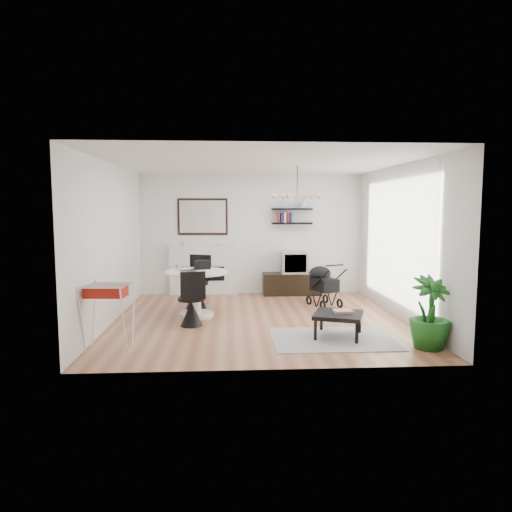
{
  "coord_description": "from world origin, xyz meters",
  "views": [
    {
      "loc": [
        -0.51,
        -7.81,
        1.94
      ],
      "look_at": [
        -0.03,
        0.4,
        1.08
      ],
      "focal_mm": 32.0,
      "sensor_mm": 36.0,
      "label": 1
    }
  ],
  "objects": [
    {
      "name": "newspaper",
      "position": [
        -0.94,
        0.18,
        0.83
      ],
      "size": [
        0.36,
        0.31,
        0.01
      ],
      "primitive_type": "cube",
      "rotation": [
        0.0,
        0.0,
        -0.08
      ],
      "color": "white",
      "rests_on": "dining_table"
    },
    {
      "name": "rug",
      "position": [
        1.02,
        -1.28,
        0.01
      ],
      "size": [
        1.8,
        1.3,
        0.01
      ],
      "primitive_type": "cube",
      "color": "#969696",
      "rests_on": "floor"
    },
    {
      "name": "sheer_curtain",
      "position": [
        2.4,
        0.2,
        1.35
      ],
      "size": [
        0.04,
        3.6,
        2.6
      ],
      "primitive_type": "cube",
      "color": "white",
      "rests_on": "wall_right"
    },
    {
      "name": "wall_back",
      "position": [
        0.0,
        2.5,
        1.35
      ],
      "size": [
        5.0,
        0.0,
        5.0
      ],
      "primitive_type": "plane",
      "rotation": [
        1.57,
        0.0,
        0.0
      ],
      "color": "white",
      "rests_on": "floor"
    },
    {
      "name": "crt_tv",
      "position": [
        0.94,
        2.26,
        0.74
      ],
      "size": [
        0.57,
        0.5,
        0.5
      ],
      "color": "#B5B5B7",
      "rests_on": "tv_console"
    },
    {
      "name": "stroller",
      "position": [
        1.35,
        1.08,
        0.38
      ],
      "size": [
        0.66,
        0.81,
        0.88
      ],
      "rotation": [
        0.0,
        0.0,
        0.37
      ],
      "color": "black",
      "rests_on": "floor"
    },
    {
      "name": "floor",
      "position": [
        0.0,
        0.0,
        0.0
      ],
      "size": [
        5.0,
        5.0,
        0.0
      ],
      "primitive_type": "plane",
      "color": "brown",
      "rests_on": "ground"
    },
    {
      "name": "wall_right",
      "position": [
        2.5,
        0.0,
        1.35
      ],
      "size": [
        0.0,
        5.0,
        5.0
      ],
      "primitive_type": "plane",
      "rotation": [
        1.57,
        0.0,
        -1.57
      ],
      "color": "white",
      "rests_on": "floor"
    },
    {
      "name": "coffee_table",
      "position": [
        1.13,
        -1.16,
        0.33
      ],
      "size": [
        0.89,
        0.89,
        0.36
      ],
      "rotation": [
        0.0,
        0.0,
        -0.35
      ],
      "color": "black",
      "rests_on": "rug"
    },
    {
      "name": "dining_table",
      "position": [
        -1.1,
        0.31,
        0.54
      ],
      "size": [
        1.13,
        1.13,
        0.82
      ],
      "color": "white",
      "rests_on": "floor"
    },
    {
      "name": "fireplace",
      "position": [
        -1.1,
        2.42,
        0.69
      ],
      "size": [
        1.5,
        0.17,
        2.16
      ],
      "color": "white",
      "rests_on": "floor"
    },
    {
      "name": "shelf_lower",
      "position": [
        0.9,
        2.37,
        1.6
      ],
      "size": [
        0.9,
        0.25,
        0.04
      ],
      "primitive_type": "cube",
      "color": "black",
      "rests_on": "wall_back"
    },
    {
      "name": "potted_plant",
      "position": [
        2.25,
        -1.79,
        0.51
      ],
      "size": [
        0.7,
        0.7,
        1.01
      ],
      "primitive_type": "imported",
      "rotation": [
        0.0,
        0.0,
        0.28
      ],
      "color": "#1C5E1A",
      "rests_on": "floor"
    },
    {
      "name": "laptop",
      "position": [
        -1.22,
        0.24,
        0.84
      ],
      "size": [
        0.36,
        0.29,
        0.02
      ],
      "primitive_type": "imported",
      "rotation": [
        0.0,
        0.0,
        0.3
      ],
      "color": "black",
      "rests_on": "dining_table"
    },
    {
      "name": "drying_rack",
      "position": [
        -2.18,
        -1.55,
        0.48
      ],
      "size": [
        0.65,
        0.62,
        0.91
      ],
      "rotation": [
        0.0,
        0.0,
        -0.08
      ],
      "color": "white",
      "rests_on": "floor"
    },
    {
      "name": "chair_far",
      "position": [
        -1.15,
        0.98,
        0.32
      ],
      "size": [
        0.54,
        0.55,
        1.03
      ],
      "rotation": [
        0.0,
        0.0,
        -0.38
      ],
      "color": "black",
      "rests_on": "floor"
    },
    {
      "name": "wall_left",
      "position": [
        -2.5,
        0.0,
        1.35
      ],
      "size": [
        0.0,
        5.0,
        5.0
      ],
      "primitive_type": "plane",
      "rotation": [
        1.57,
        0.0,
        1.57
      ],
      "color": "white",
      "rests_on": "floor"
    },
    {
      "name": "black_bag",
      "position": [
        -1.01,
        0.54,
        0.91
      ],
      "size": [
        0.31,
        0.25,
        0.17
      ],
      "primitive_type": "cube",
      "rotation": [
        0.0,
        0.0,
        0.35
      ],
      "color": "black",
      "rests_on": "dining_table"
    },
    {
      "name": "ceiling",
      "position": [
        0.0,
        0.0,
        2.7
      ],
      "size": [
        5.0,
        5.0,
        0.0
      ],
      "primitive_type": "plane",
      "color": "white",
      "rests_on": "wall_back"
    },
    {
      "name": "tv_console",
      "position": [
        0.9,
        2.26,
        0.24
      ],
      "size": [
        1.3,
        0.45,
        0.49
      ],
      "primitive_type": "cube",
      "color": "black",
      "rests_on": "floor"
    },
    {
      "name": "drinking_glass",
      "position": [
        -1.45,
        0.46,
        0.87
      ],
      "size": [
        0.06,
        0.06,
        0.09
      ],
      "primitive_type": "cylinder",
      "color": "white",
      "rests_on": "dining_table"
    },
    {
      "name": "chair_near",
      "position": [
        -1.14,
        -0.39,
        0.29
      ],
      "size": [
        0.47,
        0.49,
        0.93
      ],
      "rotation": [
        0.0,
        0.0,
        3.38
      ],
      "color": "black",
      "rests_on": "floor"
    },
    {
      "name": "pendant_lamp",
      "position": [
        0.7,
        0.3,
        2.15
      ],
      "size": [
        0.9,
        0.9,
        0.1
      ],
      "primitive_type": null,
      "color": "tan",
      "rests_on": "ceiling"
    },
    {
      "name": "magazines",
      "position": [
        1.2,
        -1.14,
        0.39
      ],
      "size": [
        0.28,
        0.22,
        0.04
      ],
      "primitive_type": "cube",
      "rotation": [
        0.0,
        0.0,
        0.03
      ],
      "color": "#C14030",
      "rests_on": "coffee_table"
    },
    {
      "name": "shelf_upper",
      "position": [
        0.9,
        2.37,
        1.92
      ],
      "size": [
        0.9,
        0.25,
        0.04
      ],
      "primitive_type": "cube",
      "color": "black",
      "rests_on": "wall_back"
    }
  ]
}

